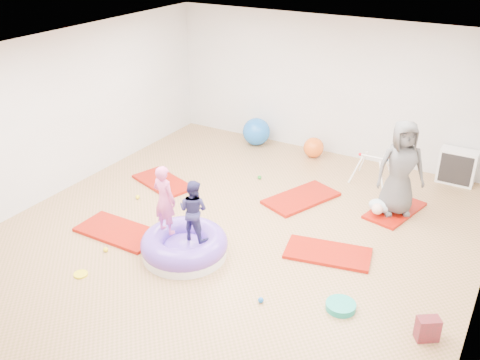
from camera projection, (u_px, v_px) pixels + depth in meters
The scene contains 19 objects.
room at pixel (229, 157), 7.60m from camera, with size 7.01×8.01×2.81m.
gym_mat_front_left at pixel (118, 232), 8.38m from camera, with size 1.33×0.66×0.06m, color #9D0304.
gym_mat_mid_left at pixel (163, 182), 9.95m from camera, with size 1.22×0.61×0.05m, color #9D0304.
gym_mat_center_back at pixel (301, 198), 9.38m from camera, with size 1.33×0.67×0.06m, color #9D0304.
gym_mat_right at pixel (328, 253), 7.84m from camera, with size 1.24×0.62×0.05m, color #9D0304.
gym_mat_rear_right at pixel (395, 210), 9.00m from camera, with size 1.17×0.58×0.05m, color #9D0304.
inflatable_cushion at pixel (184, 246), 7.78m from camera, with size 1.27×1.27×0.40m.
child_pink at pixel (164, 197), 7.58m from camera, with size 0.38×0.25×1.05m, color #DF599C.
child_navy at pixel (193, 207), 7.45m from camera, with size 0.44×0.35×0.91m, color navy.
adult_caregiver at pixel (401, 168), 8.57m from camera, with size 0.78×0.51×1.59m, color #4C4C4D.
infant at pixel (380, 207), 8.82m from camera, with size 0.39×0.40×0.23m.
ball_pit_balls at pixel (182, 216), 8.79m from camera, with size 3.28×3.38×0.08m.
exercise_ball_blue at pixel (256, 132), 11.56m from camera, with size 0.59×0.59×0.59m, color blue.
exercise_ball_orange at pixel (314, 148), 10.98m from camera, with size 0.42×0.42×0.42m, color orange.
infant_play_gym at pixel (372, 165), 9.89m from camera, with size 0.68×0.64×0.52m.
cube_shelf at pixel (457, 167), 9.85m from camera, with size 0.66×0.32×0.66m.
balance_disc at pixel (341, 306), 6.75m from camera, with size 0.38×0.38×0.09m, color teal.
backpack at pixel (428, 329), 6.22m from camera, with size 0.26×0.16×0.30m, color #A81825.
yellow_toy at pixel (81, 274), 7.40m from camera, with size 0.19×0.19×0.03m, color yellow.
Camera 1 is at (3.61, -5.96, 4.45)m, focal length 40.00 mm.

